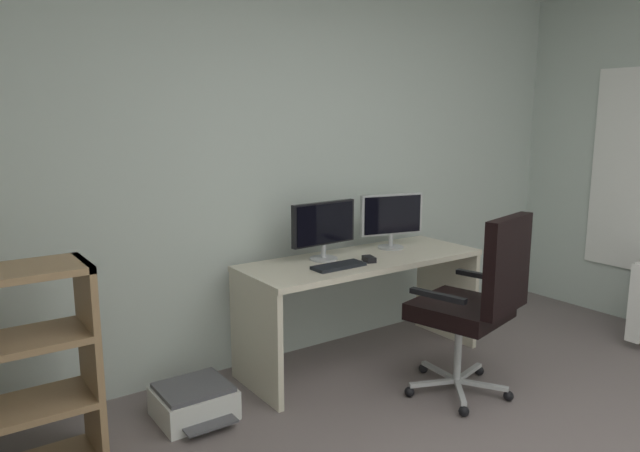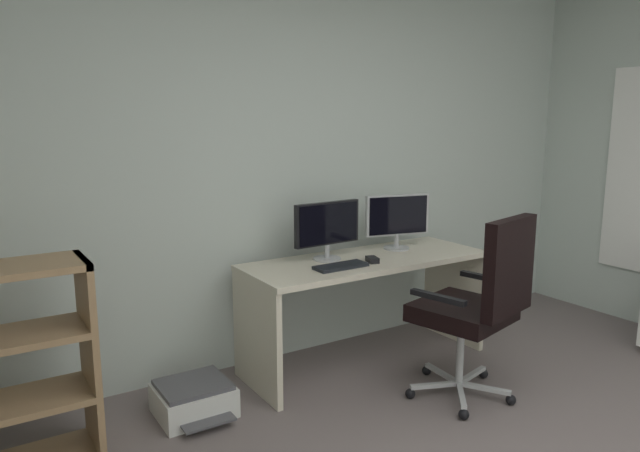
{
  "view_description": "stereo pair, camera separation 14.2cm",
  "coord_description": "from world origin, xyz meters",
  "px_view_note": "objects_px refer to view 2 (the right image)",
  "views": [
    {
      "loc": [
        -2.01,
        -0.79,
        1.63
      ],
      "look_at": [
        -0.2,
        1.8,
        1.04
      ],
      "focal_mm": 32.94,
      "sensor_mm": 36.0,
      "label": 1
    },
    {
      "loc": [
        -1.9,
        -0.87,
        1.63
      ],
      "look_at": [
        -0.2,
        1.8,
        1.04
      ],
      "focal_mm": 32.94,
      "sensor_mm": 36.0,
      "label": 2
    }
  ],
  "objects_px": {
    "monitor_secondary": "(397,218)",
    "printer": "(194,399)",
    "desk": "(366,284)",
    "computer_mouse": "(372,260)",
    "monitor_main": "(327,226)",
    "office_chair": "(479,300)",
    "keyboard": "(341,266)"
  },
  "relations": [
    {
      "from": "computer_mouse",
      "to": "office_chair",
      "type": "distance_m",
      "value": 0.72
    },
    {
      "from": "office_chair",
      "to": "printer",
      "type": "relative_size",
      "value": 2.47
    },
    {
      "from": "desk",
      "to": "keyboard",
      "type": "xyz_separation_m",
      "value": [
        -0.28,
        -0.12,
        0.19
      ]
    },
    {
      "from": "monitor_main",
      "to": "monitor_secondary",
      "type": "bearing_deg",
      "value": 0.01
    },
    {
      "from": "desk",
      "to": "printer",
      "type": "xyz_separation_m",
      "value": [
        -1.22,
        -0.06,
        -0.45
      ]
    },
    {
      "from": "desk",
      "to": "monitor_secondary",
      "type": "xyz_separation_m",
      "value": [
        0.33,
        0.1,
        0.4
      ]
    },
    {
      "from": "keyboard",
      "to": "office_chair",
      "type": "relative_size",
      "value": 0.31
    },
    {
      "from": "monitor_main",
      "to": "monitor_secondary",
      "type": "distance_m",
      "value": 0.58
    },
    {
      "from": "desk",
      "to": "office_chair",
      "type": "relative_size",
      "value": 1.5
    },
    {
      "from": "computer_mouse",
      "to": "monitor_main",
      "type": "bearing_deg",
      "value": 149.73
    },
    {
      "from": "keyboard",
      "to": "computer_mouse",
      "type": "relative_size",
      "value": 3.4
    },
    {
      "from": "monitor_secondary",
      "to": "printer",
      "type": "distance_m",
      "value": 1.78
    },
    {
      "from": "monitor_secondary",
      "to": "printer",
      "type": "relative_size",
      "value": 1.04
    },
    {
      "from": "desk",
      "to": "computer_mouse",
      "type": "height_order",
      "value": "computer_mouse"
    },
    {
      "from": "desk",
      "to": "computer_mouse",
      "type": "xyz_separation_m",
      "value": [
        -0.04,
        -0.11,
        0.2
      ]
    },
    {
      "from": "monitor_main",
      "to": "computer_mouse",
      "type": "relative_size",
      "value": 4.8
    },
    {
      "from": "desk",
      "to": "keyboard",
      "type": "distance_m",
      "value": 0.36
    },
    {
      "from": "printer",
      "to": "monitor_secondary",
      "type": "bearing_deg",
      "value": 5.65
    },
    {
      "from": "monitor_main",
      "to": "keyboard",
      "type": "height_order",
      "value": "monitor_main"
    },
    {
      "from": "computer_mouse",
      "to": "monitor_secondary",
      "type": "bearing_deg",
      "value": 45.0
    },
    {
      "from": "computer_mouse",
      "to": "desk",
      "type": "bearing_deg",
      "value": 87.05
    },
    {
      "from": "keyboard",
      "to": "computer_mouse",
      "type": "height_order",
      "value": "computer_mouse"
    },
    {
      "from": "monitor_main",
      "to": "desk",
      "type": "bearing_deg",
      "value": -22.02
    },
    {
      "from": "computer_mouse",
      "to": "printer",
      "type": "distance_m",
      "value": 1.35
    },
    {
      "from": "computer_mouse",
      "to": "office_chair",
      "type": "height_order",
      "value": "office_chair"
    },
    {
      "from": "monitor_main",
      "to": "printer",
      "type": "relative_size",
      "value": 1.08
    },
    {
      "from": "desk",
      "to": "monitor_main",
      "type": "distance_m",
      "value": 0.48
    },
    {
      "from": "monitor_main",
      "to": "office_chair",
      "type": "height_order",
      "value": "office_chair"
    },
    {
      "from": "desk",
      "to": "keyboard",
      "type": "relative_size",
      "value": 4.83
    },
    {
      "from": "keyboard",
      "to": "office_chair",
      "type": "distance_m",
      "value": 0.83
    },
    {
      "from": "monitor_main",
      "to": "computer_mouse",
      "type": "height_order",
      "value": "monitor_main"
    },
    {
      "from": "monitor_secondary",
      "to": "office_chair",
      "type": "distance_m",
      "value": 0.94
    }
  ]
}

